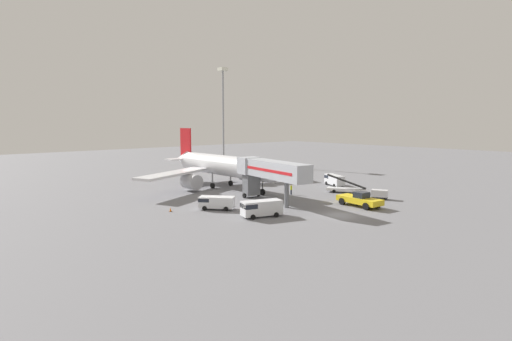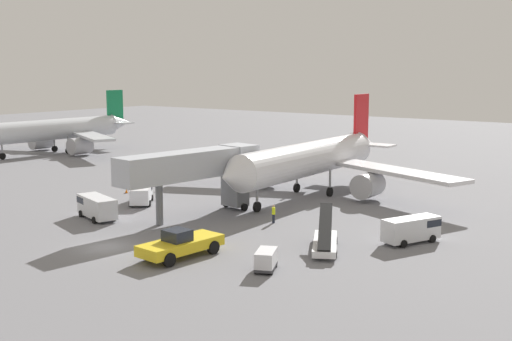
% 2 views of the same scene
% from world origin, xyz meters
% --- Properties ---
extents(ground_plane, '(300.00, 300.00, 0.00)m').
position_xyz_m(ground_plane, '(0.00, 0.00, 0.00)').
color(ground_plane, slate).
extents(airplane_at_gate, '(38.34, 34.11, 11.56)m').
position_xyz_m(airplane_at_gate, '(2.01, 29.99, 4.20)').
color(airplane_at_gate, silver).
rests_on(airplane_at_gate, ground).
extents(jet_bridge, '(5.59, 16.65, 6.90)m').
position_xyz_m(jet_bridge, '(-1.24, 13.30, 5.09)').
color(jet_bridge, '#B2B7C1').
rests_on(jet_bridge, ground).
extents(pushback_tug, '(3.55, 7.46, 2.31)m').
position_xyz_m(pushback_tug, '(7.09, 1.55, 1.07)').
color(pushback_tug, yellow).
rests_on(pushback_tug, ground).
extents(belt_loader_truck, '(5.05, 7.06, 3.30)m').
position_xyz_m(belt_loader_truck, '(15.43, 10.09, 0.77)').
color(belt_loader_truck, white).
rests_on(belt_loader_truck, ground).
extents(service_van_mid_center, '(4.95, 5.31, 1.93)m').
position_xyz_m(service_van_mid_center, '(-10.79, 14.50, 1.12)').
color(service_van_mid_center, white).
rests_on(service_van_mid_center, ground).
extents(service_van_mid_right, '(3.81, 5.64, 2.22)m').
position_xyz_m(service_van_mid_right, '(20.29, 16.69, 1.27)').
color(service_van_mid_right, silver).
rests_on(service_van_mid_right, ground).
extents(service_van_rear_right, '(5.94, 3.66, 2.25)m').
position_xyz_m(service_van_rear_right, '(-8.98, 6.58, 1.29)').
color(service_van_rear_right, silver).
rests_on(service_van_rear_right, ground).
extents(baggage_cart_near_center, '(2.32, 2.93, 1.56)m').
position_xyz_m(baggage_cart_near_center, '(14.63, 2.76, 0.86)').
color(baggage_cart_near_center, '#38383D').
rests_on(baggage_cart_near_center, ground).
extents(ground_crew_worker_foreground, '(0.42, 0.42, 1.81)m').
position_xyz_m(ground_crew_worker_foreground, '(6.48, 15.52, 0.96)').
color(ground_crew_worker_foreground, '#1E2333').
rests_on(ground_crew_worker_foreground, ground).
extents(safety_cone_alpha, '(0.38, 0.38, 0.58)m').
position_xyz_m(safety_cone_alpha, '(-16.64, 17.63, 0.29)').
color(safety_cone_alpha, black).
rests_on(safety_cone_alpha, ground).
extents(apron_light_mast, '(2.40, 2.40, 29.43)m').
position_xyz_m(apron_light_mast, '(30.85, 68.16, 19.99)').
color(apron_light_mast, '#93969B').
rests_on(apron_light_mast, ground).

